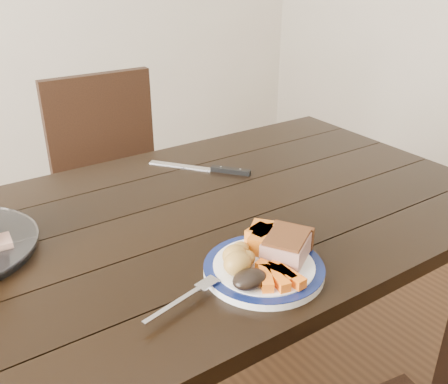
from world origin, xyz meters
TOP-DOWN VIEW (x-y plane):
  - dining_table at (-0.00, 0.00)m, footprint 1.61×0.92m
  - chair_far at (0.10, 0.74)m, footprint 0.43×0.44m
  - dinner_plate at (-0.01, -0.29)m, footprint 0.25×0.25m
  - plate_rim at (-0.01, -0.29)m, footprint 0.25×0.25m
  - pork_slice at (0.05, -0.29)m, footprint 0.13×0.12m
  - roasted_potatoes at (-0.06, -0.27)m, footprint 0.09×0.09m
  - carrot_batons at (-0.02, -0.35)m, footprint 0.08×0.11m
  - pumpkin_wedges at (0.04, -0.23)m, footprint 0.11×0.10m
  - dark_mushroom at (-0.08, -0.33)m, footprint 0.07×0.05m
  - fork at (-0.19, -0.29)m, footprint 0.18×0.06m
  - carving_knife at (0.20, 0.19)m, footprint 0.21×0.27m

SIDE VIEW (x-z plane):
  - chair_far at x=0.10m, z-range 0.06..0.99m
  - dining_table at x=0.00m, z-range 0.28..1.03m
  - carving_knife at x=0.20m, z-range 0.75..0.76m
  - dinner_plate at x=-0.01m, z-range 0.75..0.77m
  - plate_rim at x=-0.01m, z-range 0.76..0.78m
  - fork at x=-0.19m, z-range 0.77..0.77m
  - carrot_batons at x=-0.02m, z-range 0.77..0.79m
  - dark_mushroom at x=-0.08m, z-range 0.77..0.80m
  - pumpkin_wedges at x=0.04m, z-range 0.77..0.81m
  - roasted_potatoes at x=-0.06m, z-range 0.77..0.82m
  - pork_slice at x=0.05m, z-range 0.77..0.82m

